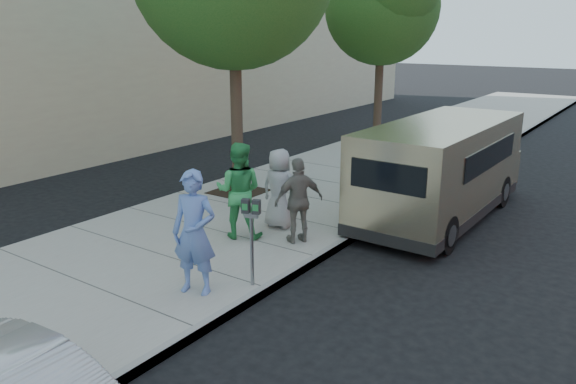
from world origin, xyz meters
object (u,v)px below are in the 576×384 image
at_px(person_green_shirt, 239,190).
at_px(person_gray_shirt, 279,189).
at_px(parking_meter, 251,224).
at_px(person_officer, 194,233).
at_px(person_striped_polo, 299,201).
at_px(van, 442,168).
at_px(tree_far, 384,2).

height_order(person_green_shirt, person_gray_shirt, person_green_shirt).
bearing_deg(person_green_shirt, parking_meter, 108.92).
xyz_separation_m(person_officer, person_striped_polo, (0.11, 2.62, -0.14)).
height_order(person_green_shirt, person_striped_polo, person_green_shirt).
bearing_deg(person_officer, parking_meter, 31.33).
height_order(van, person_officer, van).
relative_size(person_officer, person_green_shirt, 1.03).
distance_m(tree_far, person_gray_shirt, 10.18).
bearing_deg(person_green_shirt, tree_far, -104.55).
bearing_deg(person_striped_polo, person_gray_shirt, -87.94).
distance_m(parking_meter, person_green_shirt, 2.18).
bearing_deg(person_striped_polo, tree_far, -128.94).
bearing_deg(person_gray_shirt, person_striped_polo, 144.41).
xyz_separation_m(person_green_shirt, person_striped_polo, (1.08, 0.42, -0.11)).
distance_m(tree_far, van, 8.62).
relative_size(tree_far, person_gray_shirt, 4.06).
bearing_deg(tree_far, parking_meter, -73.12).
distance_m(tree_far, person_officer, 13.11).
bearing_deg(van, parking_meter, -100.55).
bearing_deg(person_striped_polo, parking_meter, 46.10).
xyz_separation_m(tree_far, person_green_shirt, (1.98, -10.00, -3.81)).
height_order(tree_far, person_officer, tree_far).
bearing_deg(person_gray_shirt, van, -133.30).
distance_m(parking_meter, van, 5.38).
relative_size(tree_far, person_officer, 3.43).
bearing_deg(parking_meter, van, 58.43).
bearing_deg(person_green_shirt, van, -150.56).
xyz_separation_m(van, person_gray_shirt, (-2.29, -2.83, -0.17)).
height_order(tree_far, person_striped_polo, tree_far).
distance_m(person_officer, person_gray_shirt, 3.17).
distance_m(parking_meter, person_striped_polo, 2.02).
height_order(person_gray_shirt, person_striped_polo, person_striped_polo).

